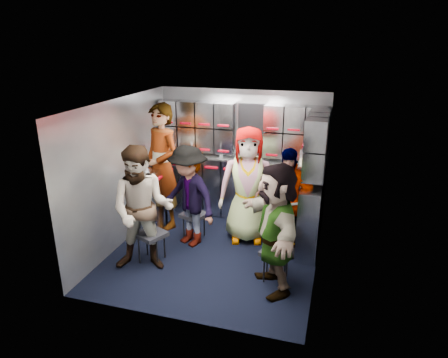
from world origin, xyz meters
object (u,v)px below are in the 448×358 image
(jump_seat_near_left, at_px, (151,236))
(attendant_standing, at_px, (162,167))
(attendant_arc_e, at_px, (275,228))
(jump_seat_center, at_px, (250,209))
(attendant_arc_b, at_px, (189,196))
(jump_seat_mid_left, at_px, (194,216))
(jump_seat_mid_right, at_px, (287,222))
(jump_seat_near_right, at_px, (276,253))
(attendant_arc_a, at_px, (142,210))
(attendant_arc_c, at_px, (248,185))
(attendant_arc_d, at_px, (286,202))

(jump_seat_near_left, distance_m, attendant_standing, 1.27)
(attendant_arc_e, bearing_deg, jump_seat_near_left, -122.47)
(jump_seat_center, xyz_separation_m, attendant_arc_e, (0.60, -1.31, 0.39))
(jump_seat_center, height_order, attendant_arc_b, attendant_arc_b)
(jump_seat_mid_left, height_order, attendant_arc_b, attendant_arc_b)
(jump_seat_mid_left, relative_size, attendant_arc_b, 0.28)
(jump_seat_mid_right, xyz_separation_m, jump_seat_near_right, (-0.00, -0.88, -0.02))
(attendant_arc_b, bearing_deg, attendant_standing, 168.92)
(attendant_arc_a, bearing_deg, attendant_arc_b, 52.93)
(attendant_arc_c, bearing_deg, jump_seat_center, 76.69)
(attendant_standing, xyz_separation_m, attendant_arc_c, (1.38, -0.09, -0.13))
(jump_seat_near_right, xyz_separation_m, attendant_arc_d, (0.00, 0.70, 0.40))
(attendant_arc_a, height_order, attendant_arc_b, attendant_arc_a)
(jump_seat_near_left, xyz_separation_m, jump_seat_near_right, (1.68, 0.03, -0.01))
(jump_seat_mid_right, xyz_separation_m, attendant_standing, (-1.98, 0.16, 0.60))
(jump_seat_mid_left, height_order, jump_seat_center, jump_seat_center)
(attendant_arc_d, bearing_deg, jump_seat_near_left, -155.63)
(jump_seat_mid_left, height_order, attendant_arc_a, attendant_arc_a)
(jump_seat_mid_left, relative_size, jump_seat_near_right, 1.01)
(attendant_arc_a, height_order, attendant_arc_c, attendant_arc_c)
(jump_seat_mid_left, height_order, attendant_arc_d, attendant_arc_d)
(jump_seat_center, xyz_separation_m, jump_seat_mid_right, (0.60, -0.25, -0.02))
(jump_seat_near_left, height_order, attendant_arc_d, attendant_arc_d)
(jump_seat_mid_right, bearing_deg, jump_seat_near_right, -90.15)
(attendant_standing, distance_m, attendant_arc_a, 1.30)
(jump_seat_mid_left, relative_size, attendant_arc_e, 0.27)
(jump_seat_near_right, bearing_deg, jump_seat_center, 117.81)
(jump_seat_mid_right, relative_size, attendant_arc_b, 0.32)
(jump_seat_mid_right, relative_size, attendant_arc_a, 0.29)
(jump_seat_near_right, height_order, attendant_arc_d, attendant_arc_d)
(attendant_arc_d, bearing_deg, attendant_standing, 171.11)
(jump_seat_mid_left, relative_size, attendant_arc_a, 0.25)
(attendant_arc_d, bearing_deg, jump_seat_mid_right, 90.98)
(jump_seat_center, distance_m, attendant_arc_c, 0.49)
(jump_seat_near_left, distance_m, attendant_arc_c, 1.54)
(jump_seat_mid_right, height_order, attendant_arc_c, attendant_arc_c)
(jump_seat_mid_left, bearing_deg, attendant_arc_a, -108.20)
(attendant_arc_d, bearing_deg, jump_seat_near_right, -89.21)
(jump_seat_mid_right, height_order, jump_seat_near_right, jump_seat_mid_right)
(jump_seat_near_left, height_order, jump_seat_near_right, jump_seat_near_left)
(attendant_arc_a, bearing_deg, attendant_arc_d, 13.29)
(jump_seat_mid_right, relative_size, attendant_arc_d, 0.31)
(attendant_arc_b, bearing_deg, attendant_arc_a, -85.65)
(jump_seat_near_left, bearing_deg, jump_seat_mid_right, 28.34)
(attendant_arc_b, xyz_separation_m, attendant_arc_d, (1.37, 0.13, 0.02))
(jump_seat_mid_left, xyz_separation_m, attendant_arc_c, (0.77, 0.20, 0.50))
(jump_seat_near_left, relative_size, attendant_arc_a, 0.28)
(attendant_standing, xyz_separation_m, attendant_arc_a, (0.30, -1.25, -0.15))
(attendant_arc_b, bearing_deg, attendant_arc_c, 52.52)
(attendant_arc_b, height_order, attendant_arc_e, attendant_arc_e)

